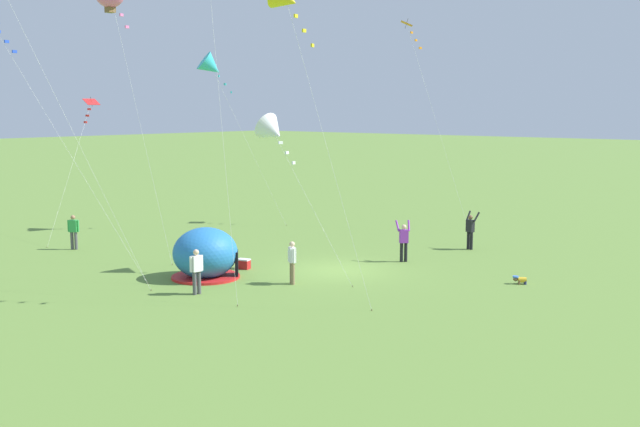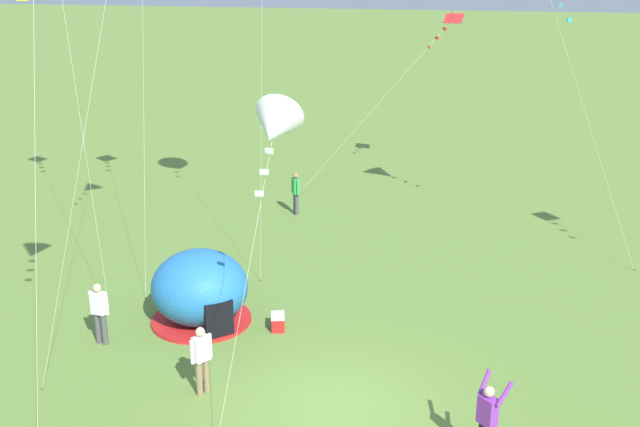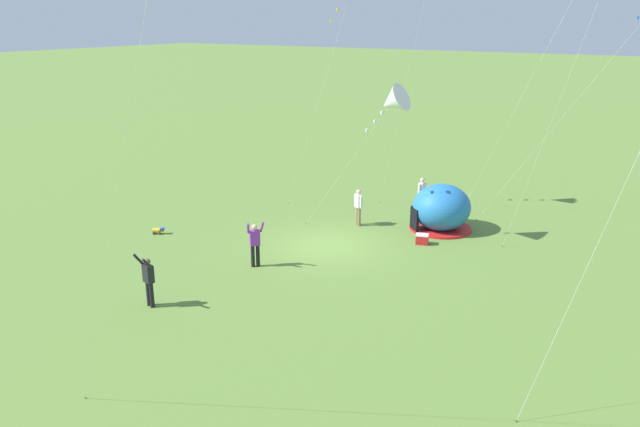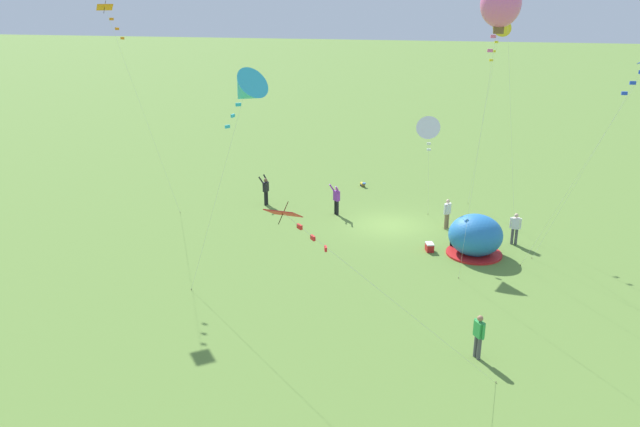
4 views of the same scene
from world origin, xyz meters
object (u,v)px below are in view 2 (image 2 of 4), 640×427
Objects in this scene: person_with_toddler at (296,191)px; kite_white at (275,127)px; cooler_box at (278,322)px; person_far_back at (99,310)px; person_arms_raised at (487,418)px; popup_tent at (200,289)px; person_center_field at (202,357)px; kite_red at (447,26)px.

kite_white reaches higher than person_with_toddler.
person_far_back is at bearing -156.46° from cooler_box.
person_far_back is (-4.31, -1.88, 0.74)m from cooler_box.
person_arms_raised reaches higher than person_with_toddler.
popup_tent is 5.83m from kite_white.
person_center_field is (1.39, -13.25, 0.00)m from person_with_toddler.
person_arms_raised is at bearing -61.02° from person_with_toddler.
cooler_box is 17.41m from kite_red.
person_far_back is at bearing -100.50° from person_with_toddler.
kite_red reaches higher than person_arms_raised.
kite_red reaches higher than person_with_toddler.
popup_tent is 1.63× the size of person_far_back.
person_with_toddler is at bearing 79.50° from person_far_back.
cooler_box is 0.36× the size of person_center_field.
kite_red reaches higher than cooler_box.
person_with_toddler is 12.49m from kite_white.
popup_tent is 4.57× the size of cooler_box.
person_with_toddler is 0.25× the size of kite_white.
popup_tent is at bearing 150.71° from person_arms_raised.
kite_white is at bearing 149.44° from person_arms_raised.
person_arms_raised is at bearing -30.56° from kite_white.
cooler_box is at bearing -100.90° from kite_red.
person_center_field is 1.00× the size of person_far_back.
person_center_field reaches higher than cooler_box.
cooler_box is 0.33× the size of person_arms_raised.
kite_white reaches higher than person_arms_raised.
person_arms_raised is (7.89, -14.25, 0.03)m from person_with_toddler.
person_center_field is 0.25× the size of kite_white.
popup_tent is at bearing -178.61° from cooler_box.
person_with_toddler is 0.91× the size of person_arms_raised.
person_arms_raised is at bearing -29.29° from popup_tent.
person_with_toddler and person_far_back have the same top height.
person_with_toddler is at bearing 89.57° from popup_tent.
cooler_box is 0.08× the size of kite_red.
popup_tent is 1.63× the size of person_with_toddler.
person_center_field and person_far_back have the same top height.
person_arms_raised is 0.25× the size of kite_red.
popup_tent reaches higher than person_arms_raised.
person_far_back is at bearing 165.25° from person_arms_raised.
person_with_toddler is at bearing -130.78° from kite_red.
kite_white is at bearing 60.12° from person_center_field.
person_far_back is 0.25× the size of kite_white.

